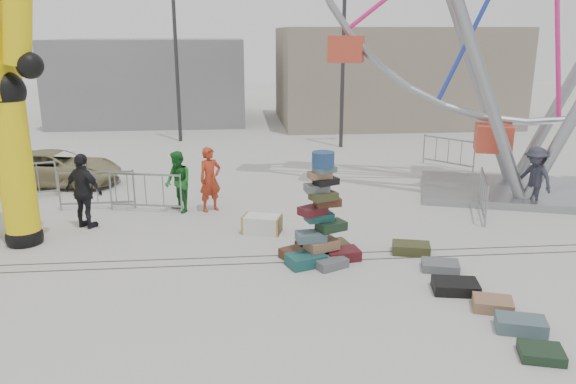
{
  "coord_description": "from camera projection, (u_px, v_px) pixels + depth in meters",
  "views": [
    {
      "loc": [
        -1.48,
        -10.48,
        4.73
      ],
      "look_at": [
        -0.33,
        1.84,
        1.21
      ],
      "focal_mm": 35.0,
      "sensor_mm": 36.0,
      "label": 1
    }
  ],
  "objects": [
    {
      "name": "ground",
      "position": [
        312.0,
        273.0,
        11.46
      ],
      "size": [
        90.0,
        90.0,
        0.0
      ],
      "primitive_type": "plane",
      "color": "#9E9E99",
      "rests_on": "ground"
    },
    {
      "name": "track_line_near",
      "position": [
        309.0,
        261.0,
        12.03
      ],
      "size": [
        40.0,
        0.04,
        0.01
      ],
      "primitive_type": "cube",
      "color": "#47443F",
      "rests_on": "ground"
    },
    {
      "name": "track_line_far",
      "position": [
        306.0,
        254.0,
        12.42
      ],
      "size": [
        40.0,
        0.04,
        0.01
      ],
      "primitive_type": "cube",
      "color": "#47443F",
      "rests_on": "ground"
    },
    {
      "name": "building_right",
      "position": [
        391.0,
        75.0,
        30.56
      ],
      "size": [
        12.0,
        8.0,
        5.0
      ],
      "primitive_type": "cube",
      "color": "gray",
      "rests_on": "ground"
    },
    {
      "name": "building_left",
      "position": [
        154.0,
        80.0,
        31.39
      ],
      "size": [
        10.0,
        8.0,
        4.4
      ],
      "primitive_type": "cube",
      "color": "gray",
      "rests_on": "ground"
    },
    {
      "name": "lamp_post_right",
      "position": [
        346.0,
        39.0,
        22.96
      ],
      "size": [
        1.41,
        0.25,
        8.0
      ],
      "color": "#2D2D30",
      "rests_on": "ground"
    },
    {
      "name": "lamp_post_left",
      "position": [
        177.0,
        39.0,
        24.25
      ],
      "size": [
        1.41,
        0.25,
        8.0
      ],
      "color": "#2D2D30",
      "rests_on": "ground"
    },
    {
      "name": "suitcase_tower",
      "position": [
        320.0,
        230.0,
        11.99
      ],
      "size": [
        1.79,
        1.55,
        2.38
      ],
      "rotation": [
        0.0,
        0.0,
        0.31
      ],
      "color": "#1B5252",
      "rests_on": "ground"
    },
    {
      "name": "steamer_trunk",
      "position": [
        262.0,
        224.0,
        13.74
      ],
      "size": [
        1.03,
        0.78,
        0.43
      ],
      "primitive_type": "cube",
      "rotation": [
        0.0,
        0.0,
        -0.31
      ],
      "color": "silver",
      "rests_on": "ground"
    },
    {
      "name": "row_case_0",
      "position": [
        411.0,
        248.0,
        12.48
      ],
      "size": [
        0.92,
        0.7,
        0.23
      ],
      "primitive_type": "cube",
      "rotation": [
        0.0,
        0.0,
        -0.25
      ],
      "color": "#3F4120",
      "rests_on": "ground"
    },
    {
      "name": "row_case_1",
      "position": [
        440.0,
        266.0,
        11.6
      ],
      "size": [
        0.86,
        0.7,
        0.18
      ],
      "primitive_type": "cube",
      "rotation": [
        0.0,
        0.0,
        -0.26
      ],
      "color": "slate",
      "rests_on": "ground"
    },
    {
      "name": "row_case_2",
      "position": [
        455.0,
        286.0,
        10.62
      ],
      "size": [
        0.94,
        0.74,
        0.21
      ],
      "primitive_type": "cube",
      "rotation": [
        0.0,
        0.0,
        -0.19
      ],
      "color": "black",
      "rests_on": "ground"
    },
    {
      "name": "row_case_3",
      "position": [
        493.0,
        304.0,
        9.93
      ],
      "size": [
        0.8,
        0.7,
        0.21
      ],
      "primitive_type": "cube",
      "rotation": [
        0.0,
        0.0,
        -0.33
      ],
      "color": "#966B4C",
      "rests_on": "ground"
    },
    {
      "name": "row_case_4",
      "position": [
        521.0,
        324.0,
        9.21
      ],
      "size": [
        0.89,
        0.69,
        0.23
      ],
      "primitive_type": "cube",
      "rotation": [
        0.0,
        0.0,
        -0.31
      ],
      "color": "#4C656D",
      "rests_on": "ground"
    },
    {
      "name": "row_case_5",
      "position": [
        541.0,
        353.0,
        8.45
      ],
      "size": [
        0.75,
        0.68,
        0.16
      ],
      "primitive_type": "cube",
      "rotation": [
        0.0,
        0.0,
        -0.29
      ],
      "color": "#1B311E",
      "rests_on": "ground"
    },
    {
      "name": "barricade_dummy_a",
      "position": [
        19.0,
        182.0,
        16.36
      ],
      "size": [
        1.93,
        0.73,
        1.1
      ],
      "primitive_type": null,
      "rotation": [
        0.0,
        0.0,
        0.32
      ],
      "color": "gray",
      "rests_on": "ground"
    },
    {
      "name": "barricade_dummy_b",
      "position": [
        97.0,
        190.0,
        15.48
      ],
      "size": [
        2.0,
        0.17,
        1.1
      ],
      "primitive_type": null,
      "rotation": [
        0.0,
        0.0,
        0.04
      ],
      "color": "gray",
      "rests_on": "ground"
    },
    {
      "name": "barricade_dummy_c",
      "position": [
        146.0,
        192.0,
        15.27
      ],
      "size": [
        1.97,
        0.54,
        1.1
      ],
      "primitive_type": null,
      "rotation": [
        0.0,
        0.0,
        -0.22
      ],
      "color": "gray",
      "rests_on": "ground"
    },
    {
      "name": "barricade_wheel_front",
      "position": [
        483.0,
        195.0,
        14.96
      ],
      "size": [
        0.76,
        1.92,
        1.1
      ],
      "primitive_type": null,
      "rotation": [
        0.0,
        0.0,
        1.23
      ],
      "color": "gray",
      "rests_on": "ground"
    },
    {
      "name": "barricade_wheel_back",
      "position": [
        448.0,
        153.0,
        20.33
      ],
      "size": [
        1.38,
        1.58,
        1.1
      ],
      "primitive_type": null,
      "rotation": [
        0.0,
        0.0,
        -0.86
      ],
      "color": "gray",
      "rests_on": "ground"
    },
    {
      "name": "pedestrian_red",
      "position": [
        210.0,
        179.0,
        15.26
      ],
      "size": [
        0.77,
        0.7,
        1.78
      ],
      "primitive_type": "imported",
      "rotation": [
        0.0,
        0.0,
        0.53
      ],
      "color": "#A22E17",
      "rests_on": "ground"
    },
    {
      "name": "pedestrian_green",
      "position": [
        178.0,
        182.0,
        15.18
      ],
      "size": [
        0.97,
        1.03,
        1.68
      ],
      "primitive_type": "imported",
      "rotation": [
        0.0,
        0.0,
        -1.02
      ],
      "color": "#1B6C24",
      "rests_on": "ground"
    },
    {
      "name": "pedestrian_black",
      "position": [
        84.0,
        191.0,
        13.9
      ],
      "size": [
        1.19,
        0.96,
        1.9
      ],
      "primitive_type": "imported",
      "rotation": [
        0.0,
        0.0,
        2.61
      ],
      "color": "black",
      "rests_on": "ground"
    },
    {
      "name": "pedestrian_grey",
      "position": [
        534.0,
        177.0,
        15.55
      ],
      "size": [
        1.03,
        1.28,
        1.73
      ],
      "primitive_type": "imported",
      "rotation": [
        0.0,
        0.0,
        -1.17
      ],
      "color": "#262833",
      "rests_on": "ground"
    },
    {
      "name": "parked_suv",
      "position": [
        57.0,
        168.0,
        17.96
      ],
      "size": [
        4.24,
        2.42,
        1.12
      ],
      "primitive_type": "imported",
      "rotation": [
        0.0,
        0.0,
        1.42
      ],
      "color": "#8D845B",
      "rests_on": "ground"
    }
  ]
}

